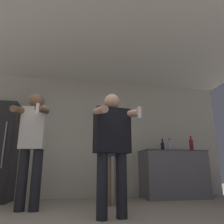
# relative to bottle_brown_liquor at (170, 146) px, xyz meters

# --- Properties ---
(wall_back) EXTENTS (7.00, 0.06, 2.55)m
(wall_back) POSITION_rel_bottle_brown_liquor_xyz_m (-2.10, 0.38, 0.23)
(wall_back) COLOR beige
(wall_back) RESTS_ON ground_plane
(ceiling_slab) EXTENTS (7.00, 3.44, 0.05)m
(ceiling_slab) POSITION_rel_bottle_brown_liquor_xyz_m (-2.10, -1.11, 1.53)
(ceiling_slab) COLOR silver
(ceiling_slab) RESTS_ON wall_back
(counter) EXTENTS (1.33, 0.68, 0.95)m
(counter) POSITION_rel_bottle_brown_liquor_xyz_m (0.04, 0.02, -0.57)
(counter) COLOR slate
(counter) RESTS_ON ground_plane
(bottle_brown_liquor) EXTENTS (0.09, 0.09, 0.27)m
(bottle_brown_liquor) POSITION_rel_bottle_brown_liquor_xyz_m (0.00, 0.00, 0.00)
(bottle_brown_liquor) COLOR silver
(bottle_brown_liquor) RESTS_ON counter
(bottle_amber_bourbon) EXTENTS (0.07, 0.07, 0.28)m
(bottle_amber_bourbon) POSITION_rel_bottle_brown_liquor_xyz_m (-0.17, 0.00, 0.00)
(bottle_amber_bourbon) COLOR black
(bottle_amber_bourbon) RESTS_ON counter
(bottle_dark_rum) EXTENTS (0.08, 0.08, 0.34)m
(bottle_dark_rum) POSITION_rel_bottle_brown_liquor_xyz_m (0.51, 0.00, 0.04)
(bottle_dark_rum) COLOR maroon
(bottle_dark_rum) RESTS_ON counter
(person_woman_foreground) EXTENTS (0.57, 0.53, 1.53)m
(person_woman_foreground) POSITION_rel_bottle_brown_liquor_xyz_m (-1.59, -1.69, -0.15)
(person_woman_foreground) COLOR black
(person_woman_foreground) RESTS_ON ground_plane
(person_man_side) EXTENTS (0.51, 0.57, 1.71)m
(person_man_side) POSITION_rel_bottle_brown_liquor_xyz_m (-2.66, -0.98, -0.07)
(person_man_side) COLOR black
(person_man_side) RESTS_ON ground_plane
(person_spectator_back) EXTENTS (0.47, 0.49, 1.58)m
(person_spectator_back) POSITION_rel_bottle_brown_liquor_xyz_m (-1.39, -0.71, -0.17)
(person_spectator_back) COLOR #75664C
(person_spectator_back) RESTS_ON ground_plane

